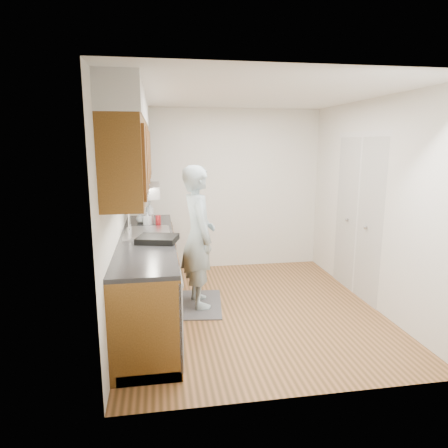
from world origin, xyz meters
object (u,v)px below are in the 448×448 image
object	(u,v)px
person	(198,227)
soap_bottle_c	(141,217)
steel_can	(151,219)
soap_bottle_a	(150,212)
soap_bottle_b	(147,218)
dish_rack	(158,239)
soda_can	(158,220)

from	to	relation	value
person	soap_bottle_c	size ratio (longest dim) A/B	12.38
person	steel_can	distance (m)	0.78
soap_bottle_a	steel_can	bearing A→B (deg)	-71.30
soap_bottle_a	soap_bottle_b	bearing A→B (deg)	-103.91
steel_can	dish_rack	bearing A→B (deg)	-85.54
dish_rack	person	bearing A→B (deg)	58.54
person	soap_bottle_a	world-z (taller)	person
soap_bottle_a	steel_can	size ratio (longest dim) A/B	2.28
soap_bottle_b	soap_bottle_c	bearing A→B (deg)	121.30
soap_bottle_c	dish_rack	bearing A→B (deg)	-78.57
soap_bottle_a	steel_can	world-z (taller)	soap_bottle_a
soda_can	soap_bottle_c	bearing A→B (deg)	145.48
soap_bottle_b	soap_bottle_c	distance (m)	0.18
soda_can	soap_bottle_a	bearing A→B (deg)	130.08
soap_bottle_c	steel_can	bearing A→B (deg)	-31.87
steel_can	dish_rack	distance (m)	1.00
soap_bottle_b	soap_bottle_c	xyz separation A→B (m)	(-0.09, 0.15, -0.01)
soap_bottle_b	soda_can	bearing A→B (deg)	-2.95
soap_bottle_a	soap_bottle_b	xyz separation A→B (m)	(-0.03, -0.12, -0.06)
soap_bottle_a	dish_rack	xyz separation A→B (m)	(0.10, -1.05, -0.11)
soap_bottle_b	soap_bottle_c	world-z (taller)	soap_bottle_b
person	soap_bottle_b	distance (m)	0.78
person	soap_bottle_c	xyz separation A→B (m)	(-0.70, 0.63, 0.03)
soap_bottle_a	soap_bottle_c	distance (m)	0.14
soap_bottle_a	soda_can	distance (m)	0.19
person	dish_rack	distance (m)	0.66
steel_can	dish_rack	xyz separation A→B (m)	(0.08, -1.00, -0.03)
soap_bottle_b	dish_rack	size ratio (longest dim) A/B	0.43
soap_bottle_a	person	bearing A→B (deg)	-45.98
soap_bottle_c	person	bearing A→B (deg)	-41.91
soap_bottle_b	soda_can	world-z (taller)	soap_bottle_b
soap_bottle_a	soap_bottle_b	size ratio (longest dim) A/B	1.68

